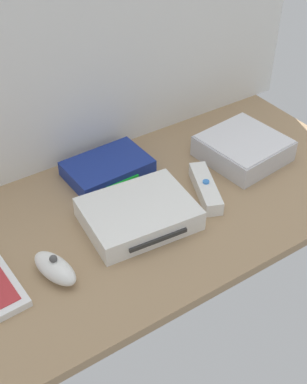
{
  "coord_description": "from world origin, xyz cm",
  "views": [
    {
      "loc": [
        -43.97,
        -66.38,
        68.91
      ],
      "look_at": [
        0.0,
        0.0,
        4.0
      ],
      "focal_mm": 48.01,
      "sensor_mm": 36.0,
      "label": 1
    }
  ],
  "objects_px": {
    "network_router": "(108,168)",
    "game_console": "(139,214)",
    "remote_nunchuk": "(55,268)",
    "remote_wand": "(205,188)",
    "mini_computer": "(243,148)"
  },
  "relations": [
    {
      "from": "remote_wand",
      "to": "mini_computer",
      "type": "bearing_deg",
      "value": 43.38
    },
    {
      "from": "network_router",
      "to": "remote_nunchuk",
      "type": "bearing_deg",
      "value": -138.68
    },
    {
      "from": "remote_nunchuk",
      "to": "remote_wand",
      "type": "bearing_deg",
      "value": -8.92
    },
    {
      "from": "mini_computer",
      "to": "remote_nunchuk",
      "type": "bearing_deg",
      "value": -169.66
    },
    {
      "from": "game_console",
      "to": "mini_computer",
      "type": "bearing_deg",
      "value": 15.41
    },
    {
      "from": "network_router",
      "to": "game_console",
      "type": "bearing_deg",
      "value": -100.82
    },
    {
      "from": "mini_computer",
      "to": "network_router",
      "type": "relative_size",
      "value": 1.02
    },
    {
      "from": "game_console",
      "to": "remote_nunchuk",
      "type": "relative_size",
      "value": 2.08
    },
    {
      "from": "game_console",
      "to": "remote_wand",
      "type": "bearing_deg",
      "value": 4.83
    },
    {
      "from": "game_console",
      "to": "remote_nunchuk",
      "type": "bearing_deg",
      "value": -163.48
    },
    {
      "from": "remote_wand",
      "to": "remote_nunchuk",
      "type": "xyz_separation_m",
      "value": [
        -0.36,
        -0.04,
        0.01
      ]
    },
    {
      "from": "game_console",
      "to": "remote_nunchuk",
      "type": "height_order",
      "value": "remote_nunchuk"
    },
    {
      "from": "game_console",
      "to": "network_router",
      "type": "xyz_separation_m",
      "value": [
        0.03,
        0.17,
        -0.0
      ]
    },
    {
      "from": "mini_computer",
      "to": "remote_wand",
      "type": "height_order",
      "value": "mini_computer"
    },
    {
      "from": "network_router",
      "to": "remote_nunchuk",
      "type": "xyz_separation_m",
      "value": [
        -0.22,
        -0.21,
        0.0
      ]
    }
  ]
}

